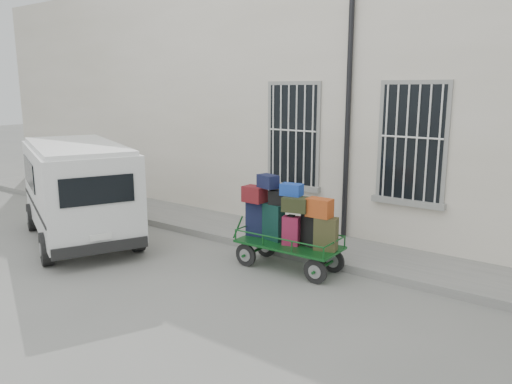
{
  "coord_description": "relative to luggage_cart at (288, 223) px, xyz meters",
  "views": [
    {
      "loc": [
        5.63,
        -6.46,
        3.28
      ],
      "look_at": [
        0.04,
        1.0,
        1.33
      ],
      "focal_mm": 35.0,
      "sensor_mm": 36.0,
      "label": 1
    }
  ],
  "objects": [
    {
      "name": "building",
      "position": [
        -0.83,
        4.59,
        2.14
      ],
      "size": [
        24.0,
        5.15,
        6.0
      ],
      "color": "beige",
      "rests_on": "ground"
    },
    {
      "name": "luggage_cart",
      "position": [
        0.0,
        0.0,
        0.0
      ],
      "size": [
        2.27,
        0.92,
        1.72
      ],
      "rotation": [
        0.0,
        0.0,
        0.02
      ],
      "color": "black",
      "rests_on": "ground"
    },
    {
      "name": "sidewalk",
      "position": [
        -0.83,
        1.29,
        -0.79
      ],
      "size": [
        24.0,
        1.7,
        0.15
      ],
      "primitive_type": "cube",
      "color": "slate",
      "rests_on": "ground"
    },
    {
      "name": "ground",
      "position": [
        -0.83,
        -0.91,
        -0.86
      ],
      "size": [
        80.0,
        80.0,
        0.0
      ],
      "primitive_type": "plane",
      "color": "slate",
      "rests_on": "ground"
    },
    {
      "name": "van",
      "position": [
        -4.63,
        -1.22,
        0.36
      ],
      "size": [
        4.54,
        3.32,
        2.13
      ],
      "rotation": [
        0.0,
        0.0,
        -0.42
      ],
      "color": "silver",
      "rests_on": "ground"
    }
  ]
}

